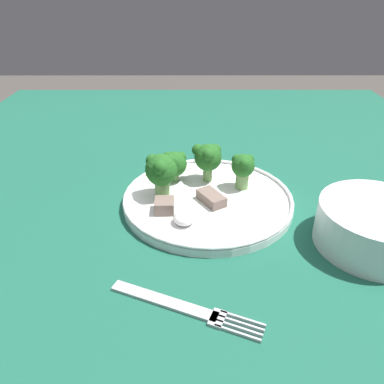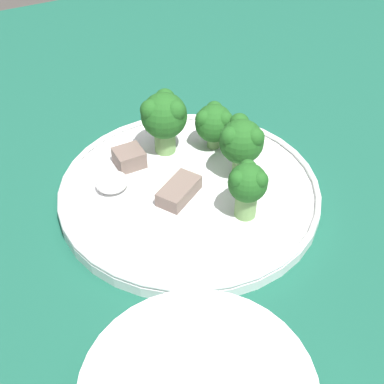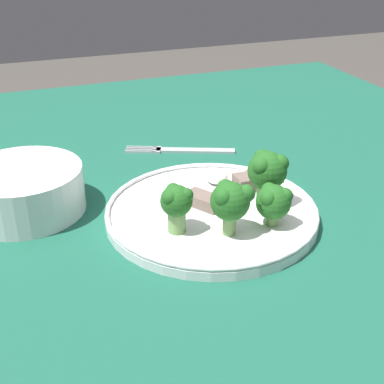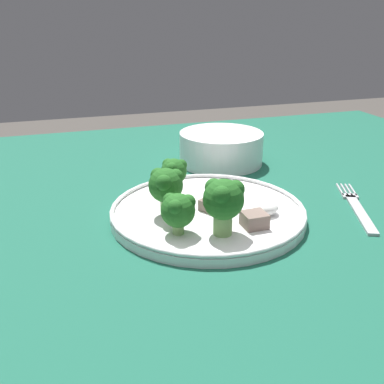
{
  "view_description": "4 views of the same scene",
  "coord_description": "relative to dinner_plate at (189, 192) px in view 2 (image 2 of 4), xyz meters",
  "views": [
    {
      "loc": [
        0.53,
        -0.01,
        1.04
      ],
      "look_at": [
        0.01,
        -0.01,
        0.74
      ],
      "focal_mm": 35.0,
      "sensor_mm": 36.0,
      "label": 1
    },
    {
      "loc": [
        0.2,
        0.39,
        1.1
      ],
      "look_at": [
        0.02,
        0.03,
        0.74
      ],
      "focal_mm": 50.0,
      "sensor_mm": 36.0,
      "label": 2
    },
    {
      "loc": [
        -0.54,
        0.25,
        1.07
      ],
      "look_at": [
        0.04,
        0.03,
        0.74
      ],
      "focal_mm": 50.0,
      "sensor_mm": 36.0,
      "label": 3
    },
    {
      "loc": [
        -0.18,
        -0.53,
        0.99
      ],
      "look_at": [
        -0.01,
        0.01,
        0.76
      ],
      "focal_mm": 42.0,
      "sensor_mm": 36.0,
      "label": 4
    }
  ],
  "objects": [
    {
      "name": "sauce_dollop",
      "position": [
        0.07,
        -0.04,
        0.01
      ],
      "size": [
        0.03,
        0.03,
        0.02
      ],
      "color": "white",
      "rests_on": "dinner_plate"
    },
    {
      "name": "dinner_plate",
      "position": [
        0.0,
        0.0,
        0.0
      ],
      "size": [
        0.27,
        0.27,
        0.02
      ],
      "color": "white",
      "rests_on": "table"
    },
    {
      "name": "meat_slice_front_slice",
      "position": [
        0.01,
        0.0,
        0.01
      ],
      "size": [
        0.06,
        0.05,
        0.02
      ],
      "color": "#756056",
      "rests_on": "dinner_plate"
    },
    {
      "name": "broccoli_floret_near_rim_left",
      "position": [
        -0.03,
        0.06,
        0.04
      ],
      "size": [
        0.04,
        0.04,
        0.06
      ],
      "color": "#709E56",
      "rests_on": "dinner_plate"
    },
    {
      "name": "broccoli_floret_center_left",
      "position": [
        -0.01,
        -0.07,
        0.05
      ],
      "size": [
        0.05,
        0.05,
        0.07
      ],
      "color": "#709E56",
      "rests_on": "dinner_plate"
    },
    {
      "name": "broccoli_floret_back_left",
      "position": [
        -0.06,
        -0.06,
        0.04
      ],
      "size": [
        0.04,
        0.04,
        0.05
      ],
      "color": "#709E56",
      "rests_on": "dinner_plate"
    },
    {
      "name": "broccoli_floret_front_left",
      "position": [
        -0.06,
        0.0,
        0.05
      ],
      "size": [
        0.05,
        0.05,
        0.07
      ],
      "color": "#709E56",
      "rests_on": "dinner_plate"
    },
    {
      "name": "table",
      "position": [
        -0.01,
        -0.02,
        -0.09
      ],
      "size": [
        1.37,
        1.14,
        0.72
      ],
      "color": "#195642",
      "rests_on": "ground_plane"
    },
    {
      "name": "meat_slice_middle_slice",
      "position": [
        0.04,
        -0.07,
        0.01
      ],
      "size": [
        0.03,
        0.03,
        0.02
      ],
      "color": "#756056",
      "rests_on": "dinner_plate"
    }
  ]
}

